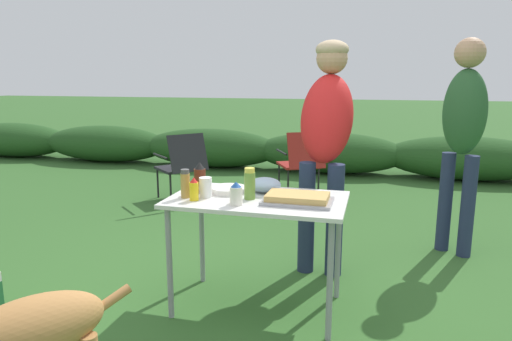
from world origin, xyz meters
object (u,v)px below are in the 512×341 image
at_px(folding_table, 258,210).
at_px(spice_jar, 185,184).
at_px(camp_chair_near_hedge, 182,163).
at_px(plate_stack, 229,190).
at_px(standing_person_in_red_jacket, 463,126).
at_px(mixing_bowl, 265,185).
at_px(standing_person_in_olive_jacket, 326,129).
at_px(mustard_bottle, 194,189).
at_px(dog, 16,341).
at_px(food_tray, 298,199).
at_px(mayo_bottle, 236,194).
at_px(bbq_sauce_bottle, 200,178).
at_px(paper_cup_stack, 206,187).
at_px(camp_chair_green_behind_table, 301,160).
at_px(relish_jar, 250,184).

distance_m(folding_table, spice_jar, 0.48).
bearing_deg(camp_chair_near_hedge, spice_jar, -114.17).
bearing_deg(camp_chair_near_hedge, plate_stack, -107.97).
height_order(folding_table, standing_person_in_red_jacket, standing_person_in_red_jacket).
distance_m(mixing_bowl, standing_person_in_olive_jacket, 0.75).
xyz_separation_m(mustard_bottle, dog, (-0.26, -1.20, -0.34)).
xyz_separation_m(food_tray, mustard_bottle, (-0.62, -0.10, 0.04)).
height_order(mayo_bottle, camp_chair_near_hedge, mayo_bottle).
bearing_deg(bbq_sauce_bottle, paper_cup_stack, -51.83).
height_order(spice_jar, camp_chair_green_behind_table, spice_jar).
bearing_deg(camp_chair_near_hedge, standing_person_in_red_jacket, -67.07).
bearing_deg(relish_jar, plate_stack, 145.43).
bearing_deg(food_tray, mixing_bowl, 139.50).
relative_size(mustard_bottle, standing_person_in_red_jacket, 0.08).
xyz_separation_m(plate_stack, bbq_sauce_bottle, (-0.18, -0.05, 0.08)).
bearing_deg(relish_jar, mustard_bottle, -159.84).
distance_m(mixing_bowl, dog, 1.68).
xyz_separation_m(mixing_bowl, camp_chair_green_behind_table, (-0.20, 2.74, -0.32)).
distance_m(paper_cup_stack, bbq_sauce_bottle, 0.13).
xyz_separation_m(food_tray, camp_chair_near_hedge, (-1.81, 2.38, -0.30)).
relative_size(food_tray, camp_chair_green_behind_table, 0.50).
bearing_deg(standing_person_in_olive_jacket, paper_cup_stack, -123.09).
distance_m(paper_cup_stack, standing_person_in_olive_jacket, 1.10).
xyz_separation_m(spice_jar, mayo_bottle, (0.36, -0.08, -0.02)).
bearing_deg(dog, mayo_bottle, -80.78).
xyz_separation_m(standing_person_in_olive_jacket, standing_person_in_red_jacket, (1.05, 0.58, -0.01)).
xyz_separation_m(paper_cup_stack, spice_jar, (-0.12, -0.04, 0.03)).
distance_m(spice_jar, mayo_bottle, 0.37).
bearing_deg(folding_table, dog, -114.76).
relative_size(mustard_bottle, dog, 0.18).
xyz_separation_m(mustard_bottle, standing_person_in_red_jacket, (1.75, 1.50, 0.29)).
bearing_deg(food_tray, paper_cup_stack, -178.54).
xyz_separation_m(plate_stack, dog, (-0.41, -1.44, -0.29)).
xyz_separation_m(paper_cup_stack, dog, (-0.30, -1.29, -0.34)).
height_order(paper_cup_stack, camp_chair_near_hedge, paper_cup_stack).
xyz_separation_m(folding_table, mayo_bottle, (-0.08, -0.19, 0.14)).
relative_size(mayo_bottle, standing_person_in_red_jacket, 0.08).
height_order(spice_jar, camp_chair_near_hedge, spice_jar).
height_order(folding_table, plate_stack, plate_stack).
bearing_deg(relish_jar, standing_person_in_olive_jacket, 65.04).
bearing_deg(standing_person_in_olive_jacket, mixing_bowl, -113.66).
height_order(food_tray, camp_chair_green_behind_table, camp_chair_green_behind_table).
distance_m(folding_table, standing_person_in_red_jacket, 1.98).
bearing_deg(plate_stack, food_tray, -15.86).
bearing_deg(paper_cup_stack, folding_table, 11.80).
relative_size(mayo_bottle, camp_chair_near_hedge, 0.17).
bearing_deg(camp_chair_near_hedge, mixing_bowl, -102.90).
bearing_deg(standing_person_in_olive_jacket, standing_person_in_red_jacket, 34.01).
distance_m(plate_stack, camp_chair_green_behind_table, 2.84).
relative_size(folding_table, dog, 1.35).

